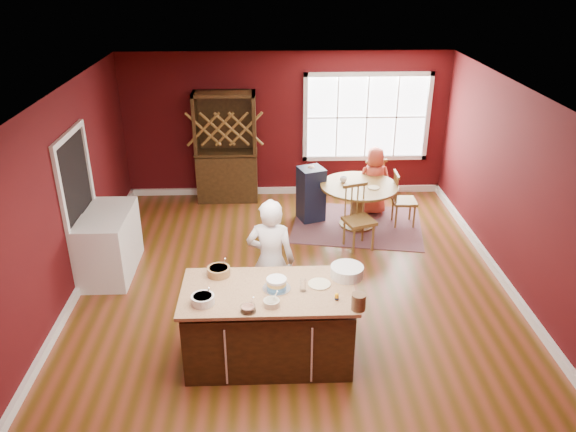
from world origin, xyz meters
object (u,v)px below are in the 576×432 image
Objects in this scene: baker at (271,261)px; dryer at (115,233)px; high_chair at (311,193)px; hutch at (226,148)px; kitchen_island at (269,326)px; seated_woman at (374,181)px; layer_cake at (277,284)px; washer at (104,254)px; chair_north at (372,182)px; chair_south at (359,218)px; toddler at (313,175)px; chair_east at (405,199)px; dining_table at (359,197)px.

baker is 1.77× the size of dryer.
hutch is at bearing 128.44° from high_chair.
seated_woman is at bearing 64.42° from kitchen_island.
baker reaches higher than layer_cake.
baker is 1.74× the size of washer.
hutch reaches higher than high_chair.
layer_cake reaches higher than chair_north.
toddler is (-0.64, 1.16, 0.29)m from chair_south.
chair_north is (0.47, 1.59, -0.03)m from chair_south.
chair_north is at bearing 30.44° from chair_east.
toddler is at bearing 33.98° from washer.
hutch is (-2.28, 1.22, 0.49)m from dining_table.
chair_north reaches higher than dining_table.
high_chair reaches higher than dryer.
layer_cake reaches higher than high_chair.
seated_woman is 1.13m from toddler.
toddler is at bearing 78.20° from kitchen_island.
hutch is at bearing 151.85° from dining_table.
toddler reaches higher than dryer.
layer_cake is (-1.44, -3.41, 0.45)m from dining_table.
layer_cake reaches higher than dryer.
chair_south is (1.43, 2.62, 0.08)m from kitchen_island.
hutch is (-2.64, 0.44, 0.53)m from chair_north.
washer is at bearing 111.48° from chair_east.
layer_cake reaches higher than chair_east.
dining_table is at bearing 91.92° from chair_east.
hutch reaches higher than baker.
kitchen_island reaches higher than dining_table.
high_chair reaches higher than washer.
toddler is at bearing 11.47° from chair_north.
kitchen_island is 1.99× the size of chair_east.
hutch is 2.82m from dryer.
washer reaches higher than dryer.
high_chair is (-1.57, 0.27, 0.02)m from chair_east.
dryer is (-4.17, -1.60, -0.15)m from seated_woman.
high_chair reaches higher than toddler.
chair_east is 4.74m from dryer.
chair_east is at bearing 23.39° from chair_south.
high_chair is (0.76, 3.71, 0.06)m from kitchen_island.
chair_south reaches higher than dryer.
chair_east is at bearing 13.34° from dryer.
dining_table is at bearing 67.03° from layer_cake.
baker is 1.35× the size of seated_woman.
dryer is (-2.38, 2.33, -0.52)m from layer_cake.
chair_south reaches higher than chair_east.
chair_east is 1.22m from chair_south.
chair_north is at bearing 4.02° from high_chair.
washer is (-1.54, -2.94, -0.55)m from hutch.
hutch is (-0.78, 3.84, 0.20)m from baker.
chair_east reaches higher than kitchen_island.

